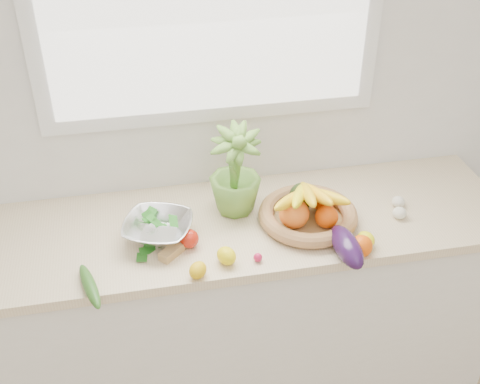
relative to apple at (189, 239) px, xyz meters
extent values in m
cube|color=white|center=(0.16, 0.41, 0.41)|extent=(4.50, 0.02, 2.70)
cube|color=silver|center=(0.16, 0.11, -0.51)|extent=(2.20, 0.58, 0.86)
cube|color=beige|center=(0.16, 0.11, -0.06)|extent=(2.24, 0.62, 0.04)
sphere|color=#F25507|center=(0.59, -0.17, 0.00)|extent=(0.09, 0.09, 0.08)
ellipsoid|color=yellow|center=(0.12, -0.12, 0.00)|extent=(0.09, 0.10, 0.06)
ellipsoid|color=#EBB40C|center=(0.01, -0.17, -0.01)|extent=(0.09, 0.09, 0.06)
ellipsoid|color=#F7F50D|center=(0.63, -0.12, -0.01)|extent=(0.08, 0.09, 0.06)
sphere|color=red|center=(0.00, 0.00, 0.00)|extent=(0.09, 0.09, 0.07)
cube|color=tan|center=(-0.07, -0.04, -0.02)|extent=(0.10, 0.10, 0.03)
ellipsoid|color=white|center=(0.85, 0.09, -0.01)|extent=(0.07, 0.07, 0.04)
ellipsoid|color=silver|center=(0.62, 0.12, -0.02)|extent=(0.06, 0.06, 0.04)
ellipsoid|color=beige|center=(0.82, 0.01, -0.01)|extent=(0.07, 0.07, 0.05)
ellipsoid|color=#290F3A|center=(0.54, -0.17, 0.01)|extent=(0.10, 0.23, 0.09)
ellipsoid|color=#1B4F17|center=(-0.35, -0.17, -0.01)|extent=(0.10, 0.24, 0.04)
sphere|color=#C61847|center=(0.23, -0.13, -0.02)|extent=(0.04, 0.04, 0.03)
imported|color=#649837|center=(0.21, 0.19, 0.15)|extent=(0.23, 0.23, 0.36)
cylinder|color=#AE7F4D|center=(0.46, 0.06, -0.03)|extent=(0.35, 0.35, 0.01)
torus|color=#B07B4E|center=(0.46, 0.06, 0.00)|extent=(0.42, 0.42, 0.06)
sphere|color=orange|center=(0.40, 0.03, 0.03)|extent=(0.13, 0.13, 0.11)
sphere|color=#F75307|center=(0.52, 0.00, 0.02)|extent=(0.10, 0.10, 0.09)
sphere|color=#F24907|center=(0.54, 0.10, 0.02)|extent=(0.09, 0.09, 0.08)
ellipsoid|color=black|center=(0.45, 0.13, 0.03)|extent=(0.10, 0.10, 0.12)
ellipsoid|color=yellow|center=(0.39, 0.05, 0.08)|extent=(0.21, 0.21, 0.11)
ellipsoid|color=yellow|center=(0.42, 0.05, 0.09)|extent=(0.14, 0.25, 0.11)
ellipsoid|color=yellow|center=(0.45, 0.05, 0.10)|extent=(0.07, 0.26, 0.11)
ellipsoid|color=yellow|center=(0.49, 0.05, 0.09)|extent=(0.09, 0.26, 0.11)
ellipsoid|color=yellow|center=(0.52, 0.05, 0.08)|extent=(0.17, 0.24, 0.11)
cylinder|color=silver|center=(-0.11, 0.06, -0.03)|extent=(0.13, 0.13, 0.02)
imported|color=white|center=(-0.11, 0.06, 0.02)|extent=(0.32, 0.32, 0.06)
ellipsoid|color=#1A5F17|center=(-0.11, 0.06, 0.05)|extent=(0.24, 0.24, 0.08)
camera|label=1|loc=(-0.15, -1.70, 1.36)|focal=45.00mm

